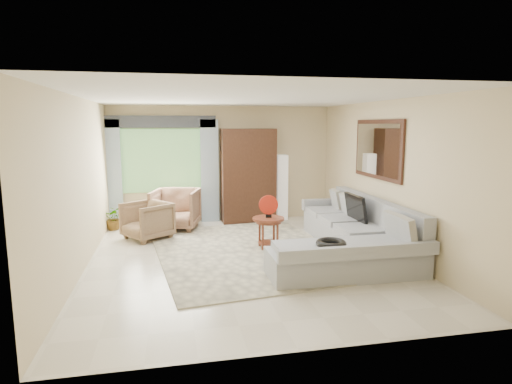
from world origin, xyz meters
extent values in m
plane|color=silver|center=(0.00, 0.00, 0.00)|extent=(6.00, 6.00, 0.00)
cube|color=#C1B999|center=(0.10, 0.37, 0.01)|extent=(3.48, 4.34, 0.02)
cube|color=#95999D|center=(2.00, 0.50, 0.20)|extent=(0.90, 2.40, 0.40)
cube|color=#95999D|center=(1.30, -1.10, 0.20)|extent=(2.30, 0.80, 0.40)
cube|color=#95999D|center=(2.35, 0.10, 0.65)|extent=(0.20, 3.20, 0.50)
cube|color=#95999D|center=(2.00, 1.78, 0.51)|extent=(0.90, 0.16, 0.22)
cube|color=#95999D|center=(1.30, -1.55, 0.49)|extent=(2.30, 0.10, 0.18)
cube|color=black|center=(2.05, 0.27, 0.72)|extent=(0.14, 0.74, 0.48)
torus|color=black|center=(1.00, -1.24, 0.55)|extent=(0.43, 0.43, 0.09)
cylinder|color=#552416|center=(0.50, 0.48, 0.55)|extent=(0.57, 0.57, 0.04)
cylinder|color=#552416|center=(0.50, 0.48, 0.25)|extent=(0.37, 0.37, 0.51)
cylinder|color=#B02111|center=(0.50, 0.48, 0.80)|extent=(0.34, 0.08, 0.34)
imported|color=olive|center=(-1.64, 1.59, 0.36)|extent=(1.09, 1.09, 0.72)
imported|color=#916D4F|center=(-1.08, 2.29, 0.43)|extent=(1.13, 1.15, 0.86)
imported|color=#999999|center=(-2.35, 2.48, 0.25)|extent=(0.50, 0.45, 0.51)
cube|color=black|center=(0.55, 2.72, 1.05)|extent=(1.20, 0.55, 2.10)
cube|color=silver|center=(1.35, 2.78, 0.75)|extent=(0.24, 0.24, 1.50)
cube|color=#669E59|center=(-1.35, 2.97, 1.40)|extent=(1.80, 0.04, 1.40)
cube|color=#9EB7CC|center=(-2.40, 2.88, 1.15)|extent=(0.40, 0.08, 2.30)
cube|color=#9EB7CC|center=(-0.30, 2.88, 1.15)|extent=(0.40, 0.08, 2.30)
cube|color=#1E232D|center=(-1.35, 2.90, 2.25)|extent=(2.40, 0.12, 0.26)
cube|color=black|center=(2.47, 0.35, 1.75)|extent=(0.04, 1.70, 1.05)
cube|color=white|center=(2.45, 0.35, 1.75)|extent=(0.02, 1.54, 0.90)
camera|label=1|loc=(-1.18, -6.70, 2.18)|focal=30.00mm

